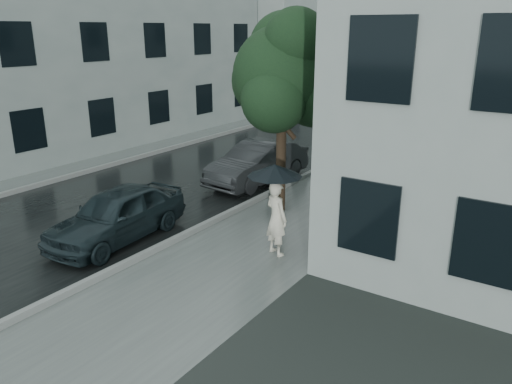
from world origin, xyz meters
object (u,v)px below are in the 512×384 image
Objects in this scene: pedestrian at (276,218)px; lamp_post at (363,88)px; car_far at (258,163)px; street_tree at (284,74)px; car_near at (117,214)px.

lamp_post reaches higher than pedestrian.
pedestrian is 0.42× the size of car_far.
street_tree is at bearing -40.85° from pedestrian.
street_tree is at bearing -37.06° from car_far.
pedestrian is 0.32× the size of street_tree.
street_tree is at bearing 58.06° from car_near.
car_far reaches higher than car_near.
car_near is at bearing -87.69° from car_far.
car_far is at bearing -31.26° from pedestrian.
street_tree is 1.44× the size of car_near.
pedestrian is at bearing 18.06° from car_near.
car_near is (-2.29, -4.25, -3.25)m from street_tree.
car_far is (-1.83, -4.57, -2.23)m from lamp_post.
car_near is 0.93× the size of car_far.
street_tree reaches higher than car_near.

